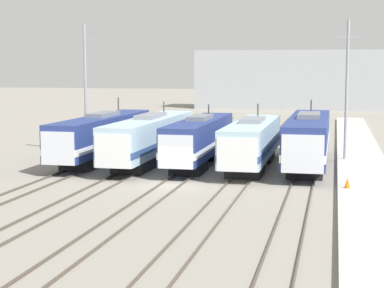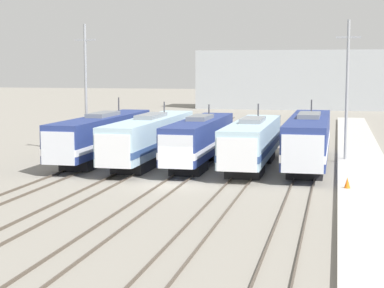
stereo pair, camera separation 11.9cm
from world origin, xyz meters
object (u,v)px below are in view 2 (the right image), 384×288
at_px(catenary_tower_right, 347,88).
at_px(traffic_cone, 347,183).
at_px(locomotive_far_left, 101,136).
at_px(locomotive_center, 199,140).
at_px(catenary_tower_left, 86,87).
at_px(locomotive_center_left, 149,138).
at_px(locomotive_far_right, 308,140).
at_px(locomotive_center_right, 252,143).

distance_m(catenary_tower_right, traffic_cone, 14.77).
height_order(locomotive_far_left, locomotive_center, locomotive_far_left).
bearing_deg(traffic_cone, catenary_tower_left, 149.59).
height_order(locomotive_far_left, catenary_tower_left, catenary_tower_left).
distance_m(locomotive_center_left, locomotive_far_right, 13.21).
distance_m(locomotive_far_left, locomotive_center_right, 13.26).
height_order(locomotive_center, locomotive_far_right, locomotive_far_right).
distance_m(locomotive_far_left, catenary_tower_left, 6.06).
xyz_separation_m(locomotive_far_left, catenary_tower_right, (20.56, 3.47, 4.14)).
distance_m(catenary_tower_left, catenary_tower_right, 23.31).
bearing_deg(locomotive_center_left, locomotive_center, -8.06).
bearing_deg(locomotive_far_right, catenary_tower_right, 46.75).
relative_size(locomotive_center_left, locomotive_center, 1.16).
bearing_deg(locomotive_far_left, locomotive_far_right, 1.04).
bearing_deg(catenary_tower_left, catenary_tower_right, 0.00).
relative_size(locomotive_center, locomotive_far_right, 0.88).
height_order(locomotive_center_right, catenary_tower_right, catenary_tower_right).
bearing_deg(locomotive_far_left, locomotive_center_left, -3.58).
xyz_separation_m(catenary_tower_right, traffic_cone, (-0.02, -13.67, -5.61)).
height_order(locomotive_far_right, traffic_cone, locomotive_far_right).
height_order(locomotive_center_left, catenary_tower_left, catenary_tower_left).
xyz_separation_m(locomotive_center_left, locomotive_center_right, (8.80, -0.99, -0.05)).
height_order(locomotive_far_left, locomotive_far_right, locomotive_far_left).
bearing_deg(traffic_cone, locomotive_center_right, 129.41).
bearing_deg(locomotive_far_right, locomotive_center_right, -160.19).
relative_size(locomotive_center_right, locomotive_far_right, 0.87).
xyz_separation_m(locomotive_center_left, catenary_tower_right, (16.16, 3.74, 4.17)).
height_order(locomotive_far_left, traffic_cone, locomotive_far_left).
xyz_separation_m(locomotive_far_left, locomotive_center_right, (13.20, -1.27, -0.07)).
relative_size(catenary_tower_left, catenary_tower_right, 1.00).
xyz_separation_m(locomotive_center, catenary_tower_left, (-11.55, 4.37, 4.17)).
relative_size(locomotive_center_left, locomotive_center_right, 1.18).
bearing_deg(locomotive_center, locomotive_far_left, 174.17).
xyz_separation_m(locomotive_center, locomotive_center_right, (4.40, -0.37, -0.04)).
bearing_deg(traffic_cone, locomotive_far_right, 105.62).
distance_m(locomotive_far_left, locomotive_far_right, 17.60).
relative_size(locomotive_center_left, catenary_tower_left, 1.63).
bearing_deg(catenary_tower_right, locomotive_far_right, -133.25).
xyz_separation_m(locomotive_center, traffic_cone, (11.74, -9.30, -1.43)).
bearing_deg(locomotive_center, traffic_cone, -38.39).
bearing_deg(locomotive_center_right, catenary_tower_right, 32.74).
height_order(locomotive_center_right, locomotive_far_right, locomotive_far_right).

